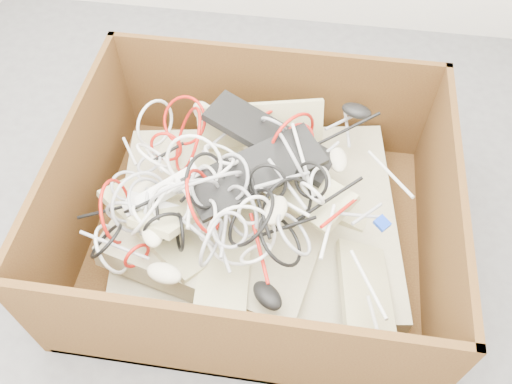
# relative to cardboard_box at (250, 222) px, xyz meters

# --- Properties ---
(ground) EXTENTS (3.00, 3.00, 0.00)m
(ground) POSITION_rel_cardboard_box_xyz_m (-0.18, -0.03, -0.13)
(ground) COLOR #4E4E51
(ground) RESTS_ON ground
(cardboard_box) EXTENTS (1.33, 1.10, 0.54)m
(cardboard_box) POSITION_rel_cardboard_box_xyz_m (0.00, 0.00, 0.00)
(cardboard_box) COLOR #391E0E
(cardboard_box) RESTS_ON ground
(keyboard_pile) EXTENTS (1.09, 0.96, 0.37)m
(keyboard_pile) POSITION_rel_cardboard_box_xyz_m (0.01, 0.02, 0.15)
(keyboard_pile) COLOR #C6C18C
(keyboard_pile) RESTS_ON cardboard_box
(mice_scatter) EXTENTS (0.86, 0.87, 0.20)m
(mice_scatter) POSITION_rel_cardboard_box_xyz_m (-0.03, -0.04, 0.23)
(mice_scatter) COLOR beige
(mice_scatter) RESTS_ON keyboard_pile
(power_strip_left) EXTENTS (0.26, 0.20, 0.12)m
(power_strip_left) POSITION_rel_cardboard_box_xyz_m (-0.28, -0.08, 0.25)
(power_strip_left) COLOR silver
(power_strip_left) RESTS_ON keyboard_pile
(power_strip_right) EXTENTS (0.29, 0.09, 0.10)m
(power_strip_right) POSITION_rel_cardboard_box_xyz_m (-0.26, -0.13, 0.20)
(power_strip_right) COLOR silver
(power_strip_right) RESTS_ON keyboard_pile
(vga_plug) EXTENTS (0.06, 0.06, 0.03)m
(vga_plug) POSITION_rel_cardboard_box_xyz_m (0.45, -0.10, 0.24)
(vga_plug) COLOR #0B2FB2
(vga_plug) RESTS_ON keyboard_pile
(cable_tangle) EXTENTS (1.14, 0.93, 0.42)m
(cable_tangle) POSITION_rel_cardboard_box_xyz_m (-0.14, -0.07, 0.26)
(cable_tangle) COLOR silver
(cable_tangle) RESTS_ON keyboard_pile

